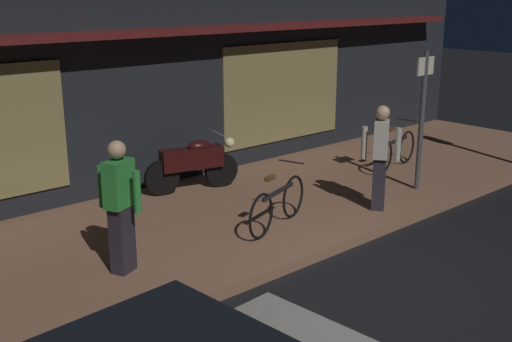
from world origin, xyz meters
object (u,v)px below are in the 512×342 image
motorcycle (194,163)px  person_bystander (380,155)px  sign_post (422,113)px  person_photographer (120,204)px  bicycle_extra (396,151)px  bicycle_parked (278,204)px

motorcycle → person_bystander: 3.20m
motorcycle → sign_post: sign_post is taller
person_photographer → sign_post: (5.60, -0.44, 0.48)m
motorcycle → person_bystander: (1.62, -2.74, 0.38)m
person_photographer → bicycle_extra: bearing=5.6°
sign_post → motorcycle: bearing=139.5°
motorcycle → bicycle_parked: motorcycle is taller
motorcycle → bicycle_extra: bearing=-21.4°
person_bystander → sign_post: (1.36, 0.19, 0.48)m
sign_post → person_photographer: bearing=175.5°
motorcycle → bicycle_extra: motorcycle is taller
person_photographer → person_bystander: 4.29m
bicycle_parked → sign_post: bearing=-4.9°
motorcycle → sign_post: bearing=-40.5°
motorcycle → person_photographer: size_ratio=1.00×
person_photographer → sign_post: sign_post is taller
motorcycle → person_photographer: bearing=-141.2°
bicycle_parked → sign_post: sign_post is taller
person_photographer → person_bystander: (4.24, -0.63, 0.00)m
bicycle_extra → sign_post: bearing=-126.9°
person_bystander → person_photographer: bearing=171.5°
motorcycle → bicycle_parked: 2.28m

